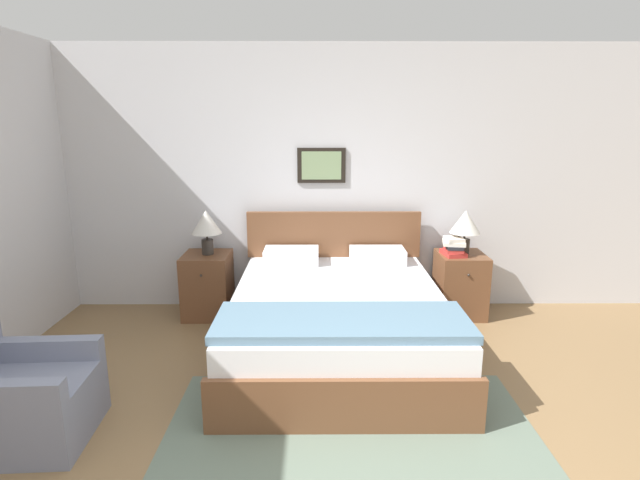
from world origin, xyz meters
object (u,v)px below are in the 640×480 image
Objects in this scene: bed at (337,320)px; armchair at (16,398)px; nightstand_by_door at (460,284)px; table_lamp_near_window at (206,224)px; nightstand_near_window at (208,285)px; table_lamp_by_door at (465,224)px.

armchair is at bearing -150.09° from bed.
nightstand_by_door is 2.54m from table_lamp_near_window.
bed is 2.78× the size of armchair.
bed is 1.51m from nightstand_by_door.
table_lamp_near_window is at bearing 23.18° from nightstand_near_window.
table_lamp_by_door is (3.22, 1.99, 0.65)m from armchair.
table_lamp_by_door is at bearing 0.00° from table_lamp_near_window.
bed is 3.54× the size of nightstand_by_door.
table_lamp_by_door is (1.25, 0.86, 0.62)m from bed.
table_lamp_near_window is (0.02, 0.01, 0.61)m from nightstand_near_window.
bed is at bearing -145.50° from nightstand_by_door.
bed is at bearing -35.09° from table_lamp_near_window.
nightstand_near_window is at bearing 156.99° from armchair.
nightstand_near_window is 2.57m from table_lamp_by_door.
bed is 5.12× the size of table_lamp_near_window.
armchair is 2.11m from nightstand_near_window.
armchair is 1.27× the size of nightstand_by_door.
nightstand_by_door is at bearing -151.62° from table_lamp_by_door.
armchair is 3.77m from nightstand_by_door.
table_lamp_near_window reaches higher than nightstand_by_door.
table_lamp_near_window is 1.00× the size of table_lamp_by_door.
bed is 5.12× the size of table_lamp_by_door.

